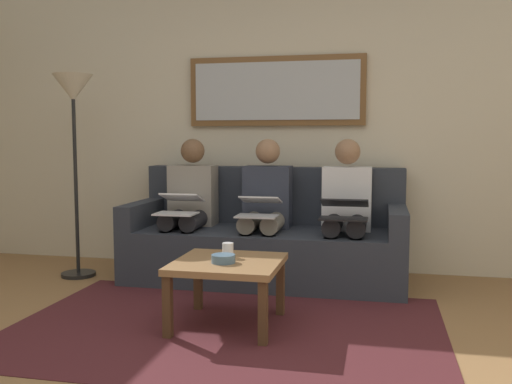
# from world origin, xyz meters

# --- Properties ---
(wall_rear) EXTENTS (6.00, 0.12, 2.60)m
(wall_rear) POSITION_xyz_m (0.00, -2.60, 1.30)
(wall_rear) COLOR beige
(wall_rear) RESTS_ON ground_plane
(area_rug) EXTENTS (2.60, 1.80, 0.01)m
(area_rug) POSITION_xyz_m (0.00, -0.85, 0.00)
(area_rug) COLOR #4C1E23
(area_rug) RESTS_ON ground_plane
(couch) EXTENTS (2.20, 0.90, 0.90)m
(couch) POSITION_xyz_m (0.00, -2.12, 0.31)
(couch) COLOR #2D333D
(couch) RESTS_ON ground_plane
(framed_mirror) EXTENTS (1.53, 0.05, 0.60)m
(framed_mirror) POSITION_xyz_m (0.00, -2.51, 1.55)
(framed_mirror) COLOR brown
(coffee_table) EXTENTS (0.64, 0.64, 0.41)m
(coffee_table) POSITION_xyz_m (0.00, -0.90, 0.35)
(coffee_table) COLOR olive
(coffee_table) RESTS_ON ground_plane
(cup) EXTENTS (0.07, 0.07, 0.09)m
(cup) POSITION_xyz_m (0.03, -1.00, 0.45)
(cup) COLOR silver
(cup) RESTS_ON coffee_table
(bowl) EXTENTS (0.14, 0.14, 0.05)m
(bowl) POSITION_xyz_m (0.01, -0.83, 0.43)
(bowl) COLOR slate
(bowl) RESTS_ON coffee_table
(person_left) EXTENTS (0.38, 0.58, 1.14)m
(person_left) POSITION_xyz_m (-0.64, -2.05, 0.61)
(person_left) COLOR silver
(person_left) RESTS_ON couch
(laptop_black) EXTENTS (0.35, 0.33, 0.15)m
(laptop_black) POSITION_xyz_m (-0.64, -1.80, 0.62)
(laptop_black) COLOR black
(person_middle) EXTENTS (0.38, 0.58, 1.14)m
(person_middle) POSITION_xyz_m (0.00, -2.05, 0.61)
(person_middle) COLOR #2D3342
(person_middle) RESTS_ON couch
(laptop_silver) EXTENTS (0.31, 0.35, 0.15)m
(laptop_silver) POSITION_xyz_m (0.00, -1.81, 0.63)
(laptop_silver) COLOR silver
(person_right) EXTENTS (0.38, 0.58, 1.14)m
(person_right) POSITION_xyz_m (0.64, -2.05, 0.61)
(person_right) COLOR gray
(person_right) RESTS_ON couch
(laptop_white) EXTENTS (0.31, 0.37, 0.16)m
(laptop_white) POSITION_xyz_m (0.64, -1.81, 0.63)
(laptop_white) COLOR white
(standing_lamp) EXTENTS (0.32, 0.32, 1.66)m
(standing_lamp) POSITION_xyz_m (1.55, -1.85, 1.37)
(standing_lamp) COLOR black
(standing_lamp) RESTS_ON ground_plane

